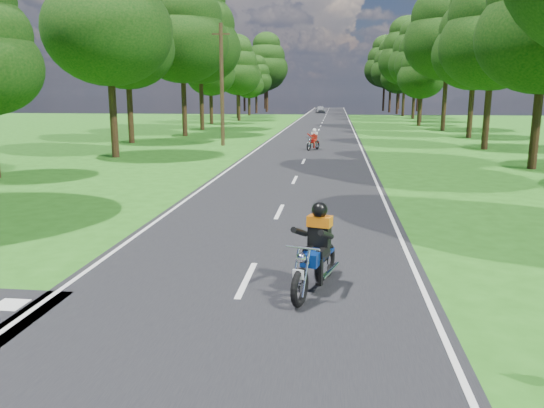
# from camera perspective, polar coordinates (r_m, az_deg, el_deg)

# --- Properties ---
(ground) EXTENTS (160.00, 160.00, 0.00)m
(ground) POSITION_cam_1_polar(r_m,az_deg,el_deg) (8.52, -5.03, -12.82)
(ground) COLOR #235C15
(ground) RESTS_ON ground
(main_road) EXTENTS (7.00, 140.00, 0.02)m
(main_road) POSITION_cam_1_polar(r_m,az_deg,el_deg) (57.70, 5.25, 8.35)
(main_road) COLOR black
(main_road) RESTS_ON ground
(road_markings) EXTENTS (7.40, 140.00, 0.01)m
(road_markings) POSITION_cam_1_polar(r_m,az_deg,el_deg) (55.83, 5.05, 8.25)
(road_markings) COLOR silver
(road_markings) RESTS_ON main_road
(treeline) EXTENTS (40.00, 115.35, 14.78)m
(treeline) POSITION_cam_1_polar(r_m,az_deg,el_deg) (67.79, 6.91, 15.82)
(treeline) COLOR black
(treeline) RESTS_ON ground
(telegraph_pole) EXTENTS (1.20, 0.26, 8.00)m
(telegraph_pole) POSITION_cam_1_polar(r_m,az_deg,el_deg) (36.38, -5.42, 12.68)
(telegraph_pole) COLOR #382616
(telegraph_pole) RESTS_ON ground
(rider_near_blue) EXTENTS (1.15, 2.03, 1.61)m
(rider_near_blue) POSITION_cam_1_polar(r_m,az_deg,el_deg) (9.57, 4.67, -4.72)
(rider_near_blue) COLOR navy
(rider_near_blue) RESTS_ON main_road
(rider_far_red) EXTENTS (1.06, 1.69, 1.34)m
(rider_far_red) POSITION_cam_1_polar(r_m,az_deg,el_deg) (33.43, 4.45, 6.96)
(rider_far_red) COLOR maroon
(rider_far_red) RESTS_ON main_road
(distant_car) EXTENTS (1.91, 3.89, 1.28)m
(distant_car) POSITION_cam_1_polar(r_m,az_deg,el_deg) (94.50, 5.21, 10.12)
(distant_car) COLOR #A7A9AE
(distant_car) RESTS_ON main_road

